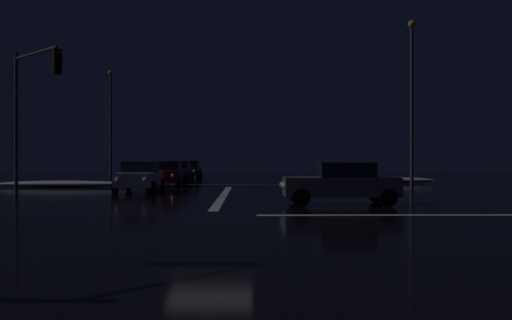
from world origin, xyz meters
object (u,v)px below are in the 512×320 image
Objects in this scene: streetlamp_right_near at (412,92)px; sedan_green at (189,170)px; traffic_signal_nw at (32,94)px; sedan_red at (167,173)px; sedan_white at (140,177)px; sedan_blue at (178,171)px; sedan_gray_crossing at (342,183)px; streetlamp_left_far at (111,117)px.

sedan_green is at bearing 130.14° from streetlamp_right_near.
sedan_green is at bearing 78.83° from traffic_signal_nw.
traffic_signal_nw reaches higher than sedan_red.
sedan_red is 1.00× the size of sedan_green.
traffic_signal_nw is (-4.62, -23.40, 3.80)m from sedan_green.
sedan_green is (0.44, 19.94, 0.00)m from sedan_white.
sedan_blue is (0.30, 13.32, 0.00)m from sedan_white.
traffic_signal_nw is 0.70× the size of streetlamp_right_near.
traffic_signal_nw reaches higher than sedan_gray_crossing.
sedan_white is 0.65× the size of traffic_signal_nw.
streetlamp_left_far is 26.29m from streetlamp_right_near.
sedan_red is 1.00× the size of sedan_gray_crossing.
sedan_red is 16.91m from sedan_gray_crossing.
sedan_white is at bearing -91.28° from sedan_blue.
traffic_signal_nw is at bearing 160.99° from sedan_gray_crossing.
streetlamp_left_far is (-1.87, 22.37, 0.70)m from traffic_signal_nw.
sedan_red is 13.34m from sedan_green.
streetlamp_left_far is (-6.50, -1.03, 4.50)m from sedan_green.
sedan_white and sedan_red have the same top height.
sedan_red is (0.44, 6.60, 0.00)m from sedan_white.
sedan_blue is 0.47× the size of streetlamp_left_far.
streetlamp_left_far is 0.96× the size of streetlamp_right_near.
traffic_signal_nw is at bearing -161.44° from streetlamp_right_near.
streetlamp_left_far is at bearing -171.02° from sedan_green.
streetlamp_left_far is (-6.36, 5.59, 4.50)m from sedan_blue.
sedan_green and sedan_gray_crossing have the same top height.
sedan_green is 29.21m from sedan_gray_crossing.
sedan_gray_crossing is (8.54, -14.60, 0.00)m from sedan_red.
streetlamp_right_near reaches higher than sedan_red.
streetlamp_left_far reaches higher than sedan_gray_crossing.
streetlamp_left_far reaches higher than sedan_red.
sedan_red is at bearing -62.18° from streetlamp_left_far.
traffic_signal_nw is 20.04m from streetlamp_right_near.
streetlamp_left_far is (-6.06, 18.91, 4.50)m from sedan_white.
sedan_green is at bearing 88.75° from sedan_white.
sedan_blue is at bearing -91.20° from sedan_green.
sedan_gray_crossing is (8.68, -21.32, 0.00)m from sedan_blue.
traffic_signal_nw is at bearing -140.43° from sedan_white.
sedan_gray_crossing is at bearing -60.80° from streetlamp_left_far.
sedan_green is 1.00× the size of sedan_gray_crossing.
traffic_signal_nw reaches higher than sedan_green.
sedan_gray_crossing is 0.45× the size of streetlamp_right_near.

